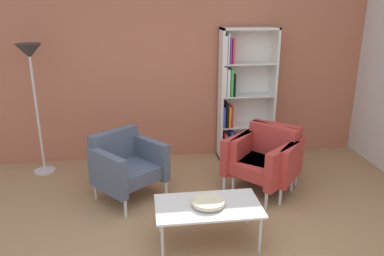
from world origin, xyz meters
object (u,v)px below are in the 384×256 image
Objects in this scene: armchair_corner_red at (269,156)px; floor_lamp_torchiere at (31,67)px; armchair_near_window at (126,164)px; decorative_bowl at (208,202)px; bookshelf_tall at (240,97)px; coffee_table_low at (208,208)px; armchair_by_bookshelf at (262,159)px.

armchair_corner_red is 3.19m from floor_lamp_torchiere.
armchair_corner_red is 0.55× the size of floor_lamp_torchiere.
decorative_bowl is at bearing -91.15° from armchair_near_window.
bookshelf_tall is 1.09× the size of floor_lamp_torchiere.
armchair_near_window is 1.00× the size of armchair_corner_red.
bookshelf_tall is 2.29m from decorative_bowl.
bookshelf_tall reaches higher than coffee_table_low.
armchair_near_window is 0.55× the size of floor_lamp_torchiere.
decorative_bowl is at bearing -111.57° from bookshelf_tall.
bookshelf_tall is 2.00m from armchair_near_window.
floor_lamp_torchiere is (-2.78, -0.21, 0.53)m from bookshelf_tall.
decorative_bowl is (0.00, -0.00, 0.07)m from coffee_table_low.
floor_lamp_torchiere is at bearing 136.27° from coffee_table_low.
bookshelf_tall reaches higher than decorative_bowl.
armchair_near_window is 1.77m from floor_lamp_torchiere.
decorative_bowl reaches higher than coffee_table_low.
coffee_table_low is 3.12× the size of decorative_bowl.
armchair_by_bookshelf is 3.12m from floor_lamp_torchiere.
armchair_by_bookshelf is at bearing 49.51° from coffee_table_low.
decorative_bowl is 0.34× the size of armchair_corner_red.
armchair_near_window is 1.74m from armchair_corner_red.
bookshelf_tall reaches higher than armchair_corner_red.
armchair_by_bookshelf is at bearing -89.09° from bookshelf_tall.
floor_lamp_torchiere reaches higher than armchair_corner_red.
armchair_near_window is 1.00× the size of armchair_by_bookshelf.
coffee_table_low is at bearing -80.38° from armchair_by_bookshelf.
floor_lamp_torchiere is at bearing -156.18° from armchair_corner_red.
armchair_near_window is at bearing -146.99° from bookshelf_tall.
coffee_table_low is at bearing -92.19° from armchair_corner_red.
floor_lamp_torchiere is (-1.16, 0.85, 1.03)m from armchair_near_window.
bookshelf_tall is 2.00× the size of armchair_corner_red.
coffee_table_low is 2.92m from floor_lamp_torchiere.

